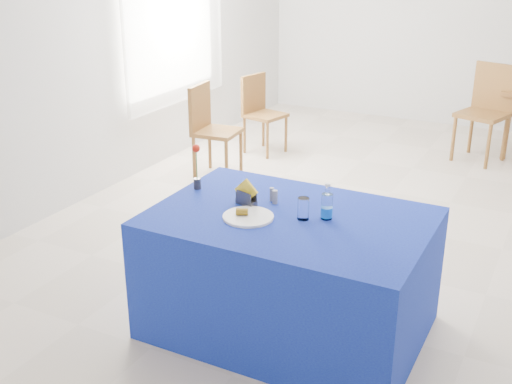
% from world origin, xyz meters
% --- Properties ---
extents(floor, '(7.00, 7.00, 0.00)m').
position_xyz_m(floor, '(0.00, 0.00, 0.00)').
color(floor, beige).
rests_on(floor, ground).
extents(room_shell, '(7.00, 7.00, 7.00)m').
position_xyz_m(room_shell, '(0.00, 0.00, 1.75)').
color(room_shell, silver).
rests_on(room_shell, ground).
extents(window_pane, '(0.04, 1.50, 1.60)m').
position_xyz_m(window_pane, '(-2.47, 0.80, 1.55)').
color(window_pane, white).
rests_on(window_pane, room_shell).
extents(curtain, '(0.04, 1.75, 1.85)m').
position_xyz_m(curtain, '(-2.40, 0.80, 1.55)').
color(curtain, white).
rests_on(curtain, room_shell).
extents(plate, '(0.30, 0.30, 0.01)m').
position_xyz_m(plate, '(-0.13, -1.89, 0.77)').
color(plate, white).
rests_on(plate, blue_table).
extents(drinking_glass, '(0.07, 0.07, 0.13)m').
position_xyz_m(drinking_glass, '(0.16, -1.76, 0.82)').
color(drinking_glass, white).
rests_on(drinking_glass, blue_table).
extents(salt_shaker, '(0.03, 0.03, 0.08)m').
position_xyz_m(salt_shaker, '(-0.12, -1.59, 0.80)').
color(salt_shaker, gray).
rests_on(salt_shaker, blue_table).
extents(pepper_shaker, '(0.03, 0.03, 0.08)m').
position_xyz_m(pepper_shaker, '(-0.09, -1.63, 0.80)').
color(pepper_shaker, slate).
rests_on(pepper_shaker, blue_table).
extents(blue_table, '(1.60, 1.10, 0.76)m').
position_xyz_m(blue_table, '(0.07, -1.75, 0.38)').
color(blue_table, '#101B97').
rests_on(blue_table, floor).
extents(water_bottle, '(0.07, 0.07, 0.21)m').
position_xyz_m(water_bottle, '(0.27, -1.69, 0.83)').
color(water_bottle, silver).
rests_on(water_bottle, blue_table).
extents(napkin_holder, '(0.16, 0.10, 0.17)m').
position_xyz_m(napkin_holder, '(-0.23, -1.72, 0.81)').
color(napkin_holder, '#3B3C41').
rests_on(napkin_holder, blue_table).
extents(rose_vase, '(0.05, 0.05, 0.30)m').
position_xyz_m(rose_vase, '(-0.64, -1.63, 0.91)').
color(rose_vase, '#232327').
rests_on(rose_vase, blue_table).
extents(chair_bg_left, '(0.58, 0.58, 1.03)m').
position_xyz_m(chair_bg_left, '(0.58, 2.23, 0.60)').
color(chair_bg_left, brown).
rests_on(chair_bg_left, floor).
extents(chair_win_a, '(0.45, 0.45, 0.93)m').
position_xyz_m(chair_win_a, '(-1.80, 0.42, 0.54)').
color(chair_win_a, brown).
rests_on(chair_win_a, floor).
extents(chair_win_b, '(0.46, 0.46, 0.87)m').
position_xyz_m(chair_win_b, '(-1.71, 1.36, 0.50)').
color(chair_win_b, brown).
rests_on(chair_win_b, floor).
extents(banana_pieces, '(0.08, 0.06, 0.04)m').
position_xyz_m(banana_pieces, '(-0.16, -1.90, 0.80)').
color(banana_pieces, gold).
rests_on(banana_pieces, plate).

